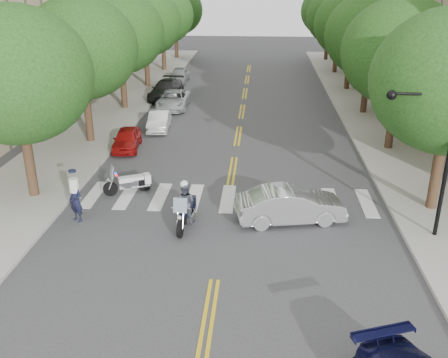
# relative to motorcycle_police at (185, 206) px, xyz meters

# --- Properties ---
(ground) EXTENTS (140.00, 140.00, 0.00)m
(ground) POSITION_rel_motorcycle_police_xyz_m (1.53, -3.80, -0.88)
(ground) COLOR #38383A
(ground) RESTS_ON ground
(sidewalk_left) EXTENTS (5.00, 60.00, 0.15)m
(sidewalk_left) POSITION_rel_motorcycle_police_xyz_m (-7.97, 18.20, -0.81)
(sidewalk_left) COLOR #9E9991
(sidewalk_left) RESTS_ON ground
(sidewalk_right) EXTENTS (5.00, 60.00, 0.15)m
(sidewalk_right) POSITION_rel_motorcycle_police_xyz_m (11.03, 18.20, -0.81)
(sidewalk_right) COLOR #9E9991
(sidewalk_right) RESTS_ON ground
(tree_l_0) EXTENTS (6.40, 6.40, 8.45)m
(tree_l_0) POSITION_rel_motorcycle_police_xyz_m (-7.27, 2.20, 4.67)
(tree_l_0) COLOR #382316
(tree_l_0) RESTS_ON ground
(tree_l_1) EXTENTS (6.40, 6.40, 8.45)m
(tree_l_1) POSITION_rel_motorcycle_police_xyz_m (-7.27, 10.20, 4.67)
(tree_l_1) COLOR #382316
(tree_l_1) RESTS_ON ground
(tree_l_2) EXTENTS (6.40, 6.40, 8.45)m
(tree_l_2) POSITION_rel_motorcycle_police_xyz_m (-7.27, 18.20, 4.67)
(tree_l_2) COLOR #382316
(tree_l_2) RESTS_ON ground
(tree_l_3) EXTENTS (6.40, 6.40, 8.45)m
(tree_l_3) POSITION_rel_motorcycle_police_xyz_m (-7.27, 26.20, 4.67)
(tree_l_3) COLOR #382316
(tree_l_3) RESTS_ON ground
(tree_l_4) EXTENTS (6.40, 6.40, 8.45)m
(tree_l_4) POSITION_rel_motorcycle_police_xyz_m (-7.27, 34.20, 4.67)
(tree_l_4) COLOR #382316
(tree_l_4) RESTS_ON ground
(tree_l_5) EXTENTS (6.40, 6.40, 8.45)m
(tree_l_5) POSITION_rel_motorcycle_police_xyz_m (-7.27, 42.20, 4.67)
(tree_l_5) COLOR #382316
(tree_l_5) RESTS_ON ground
(tree_r_1) EXTENTS (6.40, 6.40, 8.45)m
(tree_r_1) POSITION_rel_motorcycle_police_xyz_m (10.33, 10.20, 4.67)
(tree_r_1) COLOR #382316
(tree_r_1) RESTS_ON ground
(tree_r_2) EXTENTS (6.40, 6.40, 8.45)m
(tree_r_2) POSITION_rel_motorcycle_police_xyz_m (10.33, 18.20, 4.67)
(tree_r_2) COLOR #382316
(tree_r_2) RESTS_ON ground
(tree_r_3) EXTENTS (6.40, 6.40, 8.45)m
(tree_r_3) POSITION_rel_motorcycle_police_xyz_m (10.33, 26.20, 4.67)
(tree_r_3) COLOR #382316
(tree_r_3) RESTS_ON ground
(tree_r_4) EXTENTS (6.40, 6.40, 8.45)m
(tree_r_4) POSITION_rel_motorcycle_police_xyz_m (10.33, 34.20, 4.67)
(tree_r_4) COLOR #382316
(tree_r_4) RESTS_ON ground
(tree_r_5) EXTENTS (6.40, 6.40, 8.45)m
(tree_r_5) POSITION_rel_motorcycle_police_xyz_m (10.33, 42.20, 4.67)
(tree_r_5) COLOR #382316
(tree_r_5) RESTS_ON ground
(traffic_signal_pole) EXTENTS (2.82, 0.42, 6.00)m
(traffic_signal_pole) POSITION_rel_motorcycle_police_xyz_m (9.24, -0.30, 2.84)
(traffic_signal_pole) COLOR black
(traffic_signal_pole) RESTS_ON ground
(motorcycle_police) EXTENTS (0.86, 2.45, 1.99)m
(motorcycle_police) POSITION_rel_motorcycle_police_xyz_m (0.00, 0.00, 0.00)
(motorcycle_police) COLOR black
(motorcycle_police) RESTS_ON ground
(motorcycle_parked) EXTENTS (2.10, 1.23, 1.45)m
(motorcycle_parked) POSITION_rel_motorcycle_police_xyz_m (-2.98, 3.09, -0.38)
(motorcycle_parked) COLOR black
(motorcycle_parked) RESTS_ON ground
(officer_standing) EXTENTS (0.78, 0.70, 1.80)m
(officer_standing) POSITION_rel_motorcycle_police_xyz_m (-4.51, 0.10, 0.02)
(officer_standing) COLOR black
(officer_standing) RESTS_ON ground
(convertible) EXTENTS (4.65, 2.40, 1.46)m
(convertible) POSITION_rel_motorcycle_police_xyz_m (4.23, 0.70, -0.15)
(convertible) COLOR #B3B3B5
(convertible) RESTS_ON ground
(parked_car_a) EXTENTS (1.77, 3.66, 1.20)m
(parked_car_a) POSITION_rel_motorcycle_police_xyz_m (-4.77, 9.20, -0.28)
(parked_car_a) COLOR #A51111
(parked_car_a) RESTS_ON ground
(parked_car_b) EXTENTS (1.57, 3.72, 1.20)m
(parked_car_b) POSITION_rel_motorcycle_police_xyz_m (-3.67, 13.20, -0.29)
(parked_car_b) COLOR silver
(parked_car_b) RESTS_ON ground
(parked_car_c) EXTENTS (2.19, 4.71, 1.31)m
(parked_car_c) POSITION_rel_motorcycle_police_xyz_m (-3.67, 18.79, -0.23)
(parked_car_c) COLOR #AFB2B7
(parked_car_c) RESTS_ON ground
(parked_car_d) EXTENTS (2.50, 5.27, 1.49)m
(parked_car_d) POSITION_rel_motorcycle_police_xyz_m (-4.77, 21.78, -0.14)
(parked_car_d) COLOR black
(parked_car_d) RESTS_ON ground
(parked_car_e) EXTENTS (1.61, 3.97, 1.35)m
(parked_car_e) POSITION_rel_motorcycle_police_xyz_m (-4.77, 28.46, -0.21)
(parked_car_e) COLOR #949499
(parked_car_e) RESTS_ON ground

